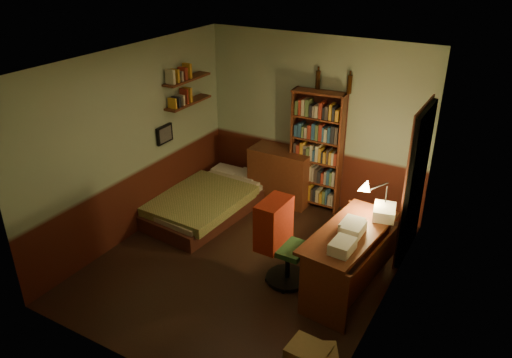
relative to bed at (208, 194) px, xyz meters
The scene contains 23 objects.
floor 1.50m from the bed, 35.96° to the right, with size 3.50×4.00×0.02m, color black.
ceiling 2.74m from the bed, 35.96° to the right, with size 3.50×4.00×0.02m, color silver.
wall_back 1.93m from the bed, 43.94° to the left, with size 3.50×0.02×2.60m, color #8FA081.
wall_left 1.44m from the bed, 123.43° to the right, with size 0.02×4.00×2.60m, color #8FA081.
wall_right 3.23m from the bed, 16.31° to the right, with size 0.02×4.00×2.60m, color #8FA081.
wall_front 3.27m from the bed, 67.50° to the right, with size 3.50×0.02×2.60m, color #8FA081.
doorway 3.03m from the bed, ahead, with size 0.06×0.90×2.00m, color black.
door_trim 2.99m from the bed, ahead, with size 0.02×0.98×2.08m, color #401B13.
bed is the anchor object (origin of this frame).
dresser 1.20m from the bed, 49.19° to the left, with size 0.96×0.48×0.86m, color #582715.
mini_stereo 1.69m from the bed, 40.74° to the left, with size 0.25×0.19×0.13m, color #B2B2B7.
bookshelf 1.75m from the bed, 36.97° to the left, with size 0.79×0.24×1.84m, color #582715.
bottle_left 2.34m from the bed, 41.68° to the left, with size 0.07×0.07×0.26m, color black.
bottle_right 2.62m from the bed, 32.72° to the left, with size 0.07×0.07×0.26m, color black.
desk 2.58m from the bed, 15.81° to the right, with size 0.61×1.48×0.79m, color #582715.
paper_stack 2.78m from the bed, ahead, with size 0.25×0.34×0.14m, color silver.
desk_lamp 2.80m from the bed, ahead, with size 0.18×0.18×0.60m, color black.
office_chair 2.05m from the bed, 27.19° to the right, with size 0.48×0.42×0.96m, color #244D25.
red_jacket 2.26m from the bed, 27.44° to the right, with size 0.28×0.50×0.60m, color #AB2714.
wall_shelf_lower 1.40m from the bed, 152.26° to the left, with size 0.20×0.90×0.03m, color #582715.
wall_shelf_upper 1.73m from the bed, 152.26° to the left, with size 0.20×0.90×0.03m, color #582715.
framed_picture 1.12m from the bed, 153.58° to the right, with size 0.04×0.32×0.26m, color black.
cardboard_box_b 3.35m from the bed, 38.52° to the right, with size 0.39×0.32×0.27m, color olive.
Camera 1 is at (2.77, -4.57, 3.81)m, focal length 35.00 mm.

